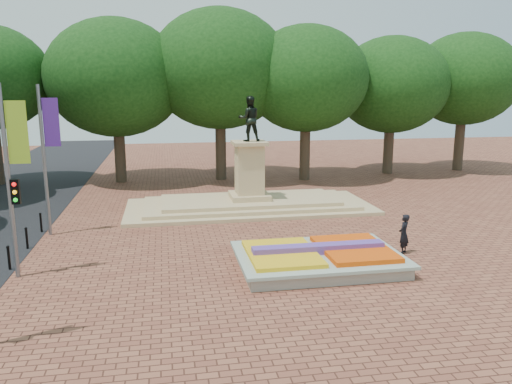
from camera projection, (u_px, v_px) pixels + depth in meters
ground at (281, 252)px, 21.15m from camera, size 90.00×90.00×0.00m
flower_bed at (319, 258)px, 19.33m from camera, size 6.30×4.30×0.91m
monument at (249, 194)px, 28.68m from camera, size 14.00×6.00×6.40m
tree_row_back at (257, 91)px, 37.55m from camera, size 44.80×8.80×10.43m
banner_poles at (9, 174)px, 17.32m from camera, size 0.88×11.17×7.00m
pedestrian at (404, 234)px, 20.84m from camera, size 0.72×0.72×1.69m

